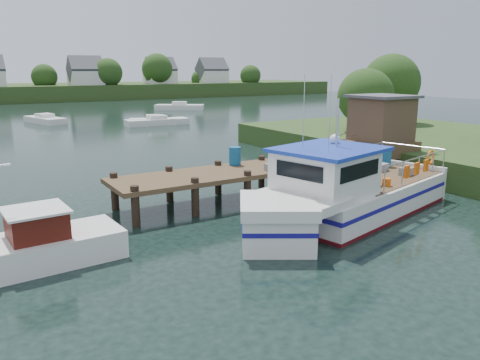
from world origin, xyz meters
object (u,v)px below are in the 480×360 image
moored_far (179,107)px  lobster_boat (345,194)px  moored_d (45,120)px  dock (347,140)px  work_boat (11,252)px  moored_c (157,121)px  moored_b (153,121)px

moored_far → lobster_boat: bearing=-89.2°
moored_d → dock: bearing=-62.9°
work_boat → moored_far: work_boat is taller
dock → work_boat: dock is taller
work_boat → lobster_boat: bearing=-11.1°
lobster_boat → work_boat: size_ratio=1.69×
dock → lobster_boat: (-4.67, -4.78, -1.21)m
work_boat → moored_d: size_ratio=1.06×
moored_far → moored_c: size_ratio=1.08×
moored_far → moored_c: bearing=-103.3°
moored_c → moored_d: bearing=154.2°
moored_c → moored_d: (-9.92, 8.19, 0.01)m
moored_far → dock: bearing=-85.6°
dock → work_boat: (-16.48, -3.18, -1.66)m
moored_c → moored_b: bearing=147.4°
moored_far → work_boat: bearing=-101.2°
lobster_boat → moored_d: lobster_boat is taller
moored_far → moored_b: bearing=-104.6°
lobster_boat → moored_d: size_ratio=1.79×
lobster_boat → moored_far: bearing=59.0°
lobster_boat → moored_d: (-3.99, 42.66, -0.64)m
lobster_boat → moored_b: lobster_boat is taller
dock → moored_b: dock is taller
moored_c → work_boat: bearing=-104.6°
lobster_boat → moored_c: bearing=66.7°
dock → moored_far: (11.40, 46.21, -1.79)m
moored_b → work_boat: bearing=-130.5°
moored_b → moored_d: size_ratio=0.79×
moored_far → moored_c: (-10.14, -16.53, -0.06)m
moored_b → moored_c: size_ratio=0.78×
lobster_boat → moored_b: (5.60, 34.81, -0.62)m
moored_d → work_boat: bearing=-86.6°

